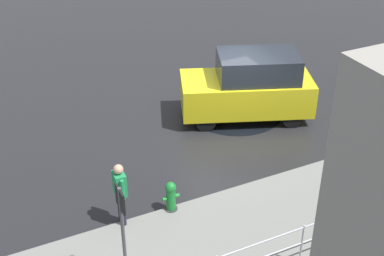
{
  "coord_description": "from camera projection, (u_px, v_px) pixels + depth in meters",
  "views": [
    {
      "loc": [
        6.9,
        11.8,
        8.18
      ],
      "look_at": [
        1.62,
        0.84,
        0.9
      ],
      "focal_mm": 50.0,
      "sensor_mm": 36.0,
      "label": 1
    }
  ],
  "objects": [
    {
      "name": "fire_hydrant",
      "position": [
        171.0,
        197.0,
        12.46
      ],
      "size": [
        0.42,
        0.31,
        0.8
      ],
      "color": "#197A2D",
      "rests_on": "ground"
    },
    {
      "name": "kerb_strip",
      "position": [
        315.0,
        210.0,
        12.63
      ],
      "size": [
        24.0,
        3.2,
        0.04
      ],
      "primitive_type": "cube",
      "color": "slate",
      "rests_on": "ground"
    },
    {
      "name": "sign_post",
      "position": [
        122.0,
        224.0,
        9.89
      ],
      "size": [
        0.07,
        0.44,
        2.4
      ],
      "color": "#4C4C51",
      "rests_on": "ground"
    },
    {
      "name": "pedestrian",
      "position": [
        120.0,
        190.0,
        11.78
      ],
      "size": [
        0.26,
        0.57,
        1.62
      ],
      "color": "#1E8C4C",
      "rests_on": "ground"
    },
    {
      "name": "puddle_patch",
      "position": [
        235.0,
        111.0,
        16.8
      ],
      "size": [
        3.0,
        3.0,
        0.01
      ],
      "primitive_type": "cylinder",
      "color": "black",
      "rests_on": "ground"
    },
    {
      "name": "moving_hatchback",
      "position": [
        249.0,
        86.0,
        16.01
      ],
      "size": [
        4.25,
        3.0,
        2.06
      ],
      "color": "yellow",
      "rests_on": "ground"
    },
    {
      "name": "ground_plane",
      "position": [
        229.0,
        129.0,
        15.89
      ],
      "size": [
        60.0,
        60.0,
        0.0
      ],
      "primitive_type": "plane",
      "color": "black"
    }
  ]
}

